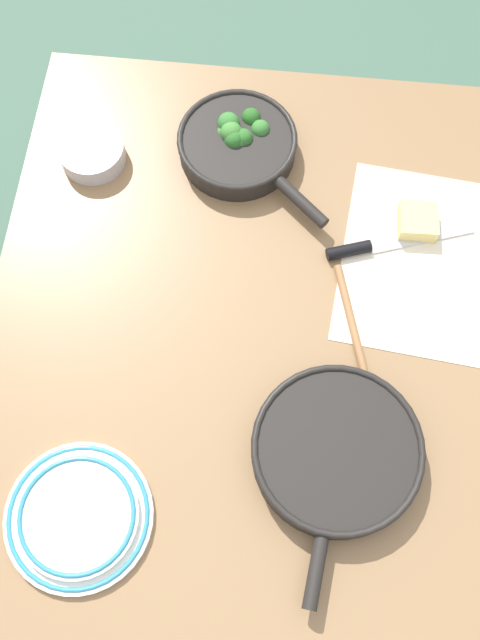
# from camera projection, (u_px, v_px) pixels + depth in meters

# --- Properties ---
(ground_plane) EXTENTS (14.00, 14.00, 0.00)m
(ground_plane) POSITION_uv_depth(u_px,v_px,m) (240.00, 423.00, 2.02)
(ground_plane) COLOR #476B56
(dining_table_red) EXTENTS (1.17, 0.93, 0.78)m
(dining_table_red) POSITION_uv_depth(u_px,v_px,m) (240.00, 340.00, 1.38)
(dining_table_red) COLOR olive
(dining_table_red) RESTS_ON ground_plane
(skillet_broccoli) EXTENTS (0.29, 0.31, 0.07)m
(skillet_broccoli) POSITION_uv_depth(u_px,v_px,m) (239.00, 144.00, 1.41)
(skillet_broccoli) COLOR black
(skillet_broccoli) RESTS_ON dining_table_red
(skillet_eggs) EXTENTS (0.40, 0.29, 0.05)m
(skillet_eggs) POSITION_uv_depth(u_px,v_px,m) (336.00, 452.00, 1.19)
(skillet_eggs) COLOR black
(skillet_eggs) RESTS_ON dining_table_red
(wooden_spoon) EXTENTS (0.34, 0.12, 0.02)m
(wooden_spoon) POSITION_uv_depth(u_px,v_px,m) (364.00, 373.00, 1.26)
(wooden_spoon) COLOR #996B42
(wooden_spoon) RESTS_ON dining_table_red
(parchment_sheet) EXTENTS (0.41, 0.32, 0.00)m
(parchment_sheet) POSITION_uv_depth(u_px,v_px,m) (417.00, 260.00, 1.35)
(parchment_sheet) COLOR silver
(parchment_sheet) RESTS_ON dining_table_red
(grater_knife) EXTENTS (0.12, 0.28, 0.02)m
(grater_knife) POSITION_uv_depth(u_px,v_px,m) (379.00, 245.00, 1.35)
(grater_knife) COLOR silver
(grater_knife) RESTS_ON dining_table_red
(cheese_block) EXTENTS (0.07, 0.07, 0.04)m
(cheese_block) POSITION_uv_depth(u_px,v_px,m) (418.00, 222.00, 1.36)
(cheese_block) COLOR #EFD67A
(cheese_block) RESTS_ON dining_table_red
(dinner_plate_stack) EXTENTS (0.25, 0.25, 0.03)m
(dinner_plate_stack) POSITION_uv_depth(u_px,v_px,m) (78.00, 516.00, 1.16)
(dinner_plate_stack) COLOR silver
(dinner_plate_stack) RESTS_ON dining_table_red
(prep_bowl_steel) EXTENTS (0.13, 0.13, 0.04)m
(prep_bowl_steel) POSITION_uv_depth(u_px,v_px,m) (92.00, 153.00, 1.42)
(prep_bowl_steel) COLOR #B7B7BC
(prep_bowl_steel) RESTS_ON dining_table_red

